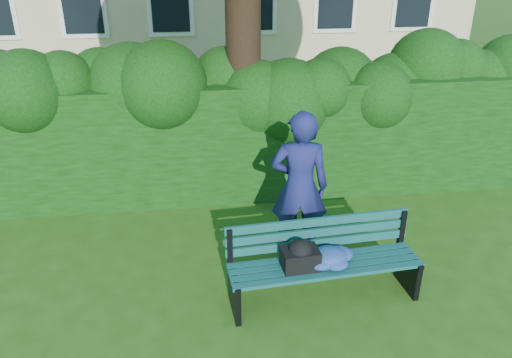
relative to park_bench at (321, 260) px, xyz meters
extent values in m
plane|color=#295112|center=(-0.55, 0.59, -0.50)|extent=(80.00, 80.00, 0.00)
cube|color=white|center=(-4.15, 10.57, 1.50)|extent=(1.30, 0.08, 1.60)
cube|color=black|center=(-4.15, 10.53, 1.50)|extent=(1.05, 0.04, 1.35)
cube|color=white|center=(-1.75, 10.57, 1.50)|extent=(1.30, 0.08, 1.60)
cube|color=black|center=(-1.75, 10.53, 1.50)|extent=(1.05, 0.04, 1.35)
cube|color=white|center=(0.65, 10.57, 1.50)|extent=(1.30, 0.08, 1.60)
cube|color=black|center=(0.65, 10.53, 1.50)|extent=(1.05, 0.04, 1.35)
cube|color=white|center=(3.05, 10.57, 1.50)|extent=(1.30, 0.08, 1.60)
cube|color=black|center=(3.05, 10.53, 1.50)|extent=(1.05, 0.04, 1.35)
cube|color=white|center=(5.45, 10.57, 1.50)|extent=(1.30, 0.08, 1.60)
cube|color=black|center=(5.45, 10.53, 1.50)|extent=(1.05, 0.04, 1.35)
cube|color=black|center=(-0.55, 2.79, 0.40)|extent=(10.00, 1.00, 1.80)
cylinder|color=black|center=(-0.52, 2.84, 1.97)|extent=(0.50, 0.50, 4.94)
cube|color=#0D4041|center=(0.06, -0.22, -0.05)|extent=(2.11, 0.26, 0.04)
cube|color=#0D4041|center=(0.05, -0.10, -0.05)|extent=(2.11, 0.26, 0.04)
cube|color=#0D4041|center=(0.04, 0.02, -0.05)|extent=(2.11, 0.26, 0.04)
cube|color=#0D4041|center=(0.03, 0.14, -0.05)|extent=(2.11, 0.26, 0.04)
cube|color=#0D4041|center=(0.02, 0.22, 0.08)|extent=(2.11, 0.19, 0.10)
cube|color=#0D4041|center=(0.02, 0.23, 0.21)|extent=(2.11, 0.19, 0.10)
cube|color=#0D4041|center=(0.02, 0.24, 0.34)|extent=(2.11, 0.19, 0.10)
cube|color=black|center=(-0.96, -0.12, -0.28)|extent=(0.10, 0.50, 0.44)
cube|color=black|center=(-0.98, 0.14, 0.15)|extent=(0.06, 0.06, 0.45)
cube|color=black|center=(-0.96, -0.17, -0.06)|extent=(0.09, 0.42, 0.05)
cube|color=black|center=(1.05, 0.03, -0.28)|extent=(0.10, 0.50, 0.44)
cube|color=black|center=(1.03, 0.29, 0.15)|extent=(0.06, 0.06, 0.45)
cube|color=black|center=(1.05, -0.02, -0.06)|extent=(0.09, 0.42, 0.05)
cube|color=white|center=(-0.33, -0.12, -0.02)|extent=(0.19, 0.14, 0.02)
cube|color=black|center=(-0.24, -0.06, 0.08)|extent=(0.41, 0.31, 0.22)
imported|color=navy|center=(-0.06, 0.88, 0.46)|extent=(0.77, 0.57, 1.92)
camera|label=1|loc=(-1.29, -4.40, 3.12)|focal=35.00mm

